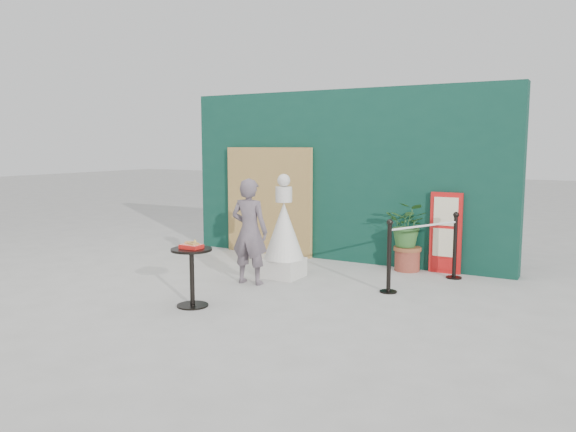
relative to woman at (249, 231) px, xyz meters
The scene contains 10 objects.
ground 1.23m from the woman, 61.92° to the right, with size 60.00×60.00×0.00m, color #ADAAA5.
back_wall 2.46m from the woman, 79.00° to the left, with size 6.00×0.30×3.00m, color #0B3328.
bamboo_fence 2.31m from the woman, 114.38° to the left, with size 1.80×0.08×2.00m, color tan.
woman is the anchor object (origin of this frame).
menu_board 3.16m from the woman, 41.97° to the left, with size 0.50×0.07×1.30m.
statue 0.65m from the woman, 67.83° to the left, with size 0.63×0.63×1.61m.
cafe_table 1.39m from the woman, 89.30° to the right, with size 0.52×0.52×0.75m.
food_basket 1.35m from the woman, 89.22° to the right, with size 0.26×0.19×0.11m.
planter 2.66m from the woman, 48.26° to the left, with size 0.67×0.58×1.13m.
stanchion_barrier 2.57m from the woman, 27.42° to the left, with size 0.84×1.54×1.03m.
Camera 1 is at (4.06, -5.98, 2.05)m, focal length 35.00 mm.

